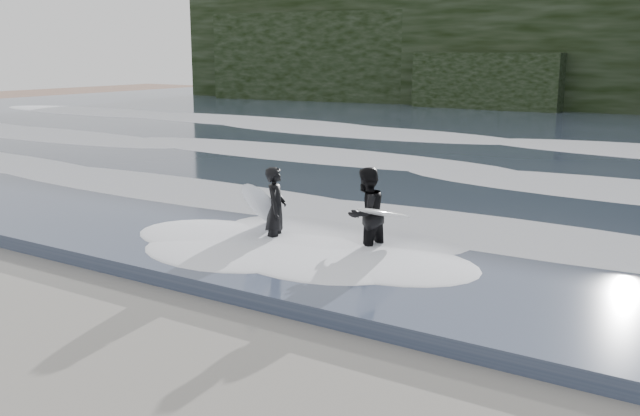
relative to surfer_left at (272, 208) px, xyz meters
The scene contains 8 objects.
ground 6.13m from the surfer_left, 92.39° to the right, with size 120.00×120.00×0.00m, color #885D47.
sea 22.96m from the surfer_left, 90.63° to the left, with size 90.00×52.00×0.30m, color #343E54.
headland 40.15m from the surfer_left, 90.36° to the left, with size 70.00×9.00×10.00m, color black.
foam_near 3.00m from the surfer_left, 94.90° to the left, with size 60.00×3.20×0.20m, color white.
foam_mid 9.96m from the surfer_left, 91.45° to the left, with size 60.00×4.00×0.24m, color white.
foam_far 18.95m from the surfer_left, 90.76° to the left, with size 60.00×4.80×0.30m, color white.
surfer_left is the anchor object (origin of this frame).
surfer_right 2.09m from the surfer_left, 11.97° to the left, with size 1.25×2.26×1.89m.
Camera 1 is at (9.00, -5.55, 4.12)m, focal length 40.00 mm.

